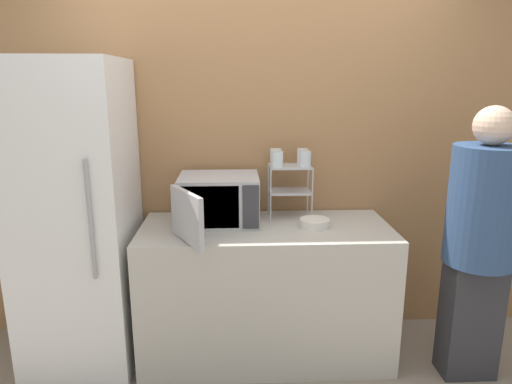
% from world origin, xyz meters
% --- Properties ---
extents(ground_plane, '(12.00, 12.00, 0.00)m').
position_xyz_m(ground_plane, '(0.00, 0.00, 0.00)').
color(ground_plane, gray).
extents(wall_back, '(8.00, 0.06, 2.60)m').
position_xyz_m(wall_back, '(0.00, 0.73, 1.30)').
color(wall_back, '#9E7047').
rests_on(wall_back, ground_plane).
extents(counter, '(1.59, 0.69, 0.89)m').
position_xyz_m(counter, '(0.00, 0.35, 0.44)').
color(counter, '#B7B2A8').
rests_on(counter, ground_plane).
extents(microwave, '(0.53, 0.76, 0.31)m').
position_xyz_m(microwave, '(-0.30, 0.43, 1.04)').
color(microwave, '#ADADB2').
rests_on(microwave, counter).
extents(dish_rack, '(0.28, 0.20, 0.35)m').
position_xyz_m(dish_rack, '(0.17, 0.55, 1.14)').
color(dish_rack, '#B2B2B7').
rests_on(dish_rack, counter).
extents(glass_front_left, '(0.08, 0.08, 0.10)m').
position_xyz_m(glass_front_left, '(0.08, 0.50, 1.29)').
color(glass_front_left, silver).
rests_on(glass_front_left, dish_rack).
extents(glass_back_right, '(0.08, 0.08, 0.10)m').
position_xyz_m(glass_back_right, '(0.26, 0.61, 1.29)').
color(glass_back_right, silver).
rests_on(glass_back_right, dish_rack).
extents(glass_front_right, '(0.08, 0.08, 0.10)m').
position_xyz_m(glass_front_right, '(0.26, 0.50, 1.29)').
color(glass_front_right, silver).
rests_on(glass_front_right, dish_rack).
extents(glass_back_left, '(0.08, 0.08, 0.10)m').
position_xyz_m(glass_back_left, '(0.08, 0.61, 1.29)').
color(glass_back_left, silver).
rests_on(glass_back_left, dish_rack).
extents(bowl, '(0.19, 0.19, 0.05)m').
position_xyz_m(bowl, '(0.31, 0.32, 0.91)').
color(bowl, silver).
rests_on(bowl, counter).
extents(person, '(0.40, 0.40, 1.65)m').
position_xyz_m(person, '(1.23, 0.05, 0.92)').
color(person, '#2D2D33').
rests_on(person, ground_plane).
extents(refrigerator, '(0.66, 0.73, 1.91)m').
position_xyz_m(refrigerator, '(-1.17, 0.34, 0.96)').
color(refrigerator, white).
rests_on(refrigerator, ground_plane).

